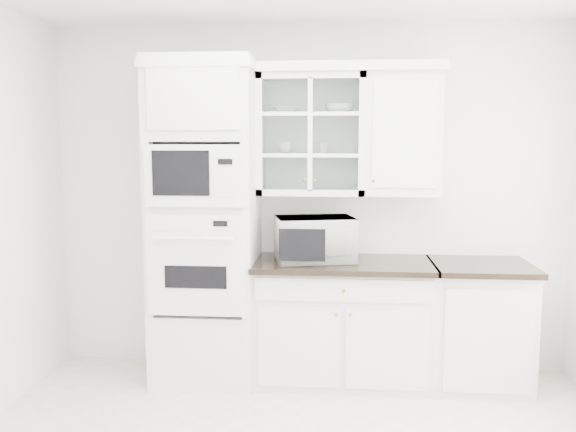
{
  "coord_description": "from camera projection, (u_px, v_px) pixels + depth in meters",
  "views": [
    {
      "loc": [
        0.24,
        -3.02,
        1.81
      ],
      "look_at": [
        -0.1,
        1.05,
        1.3
      ],
      "focal_mm": 38.0,
      "sensor_mm": 36.0,
      "label": 1
    }
  ],
  "objects": [
    {
      "name": "oven_column",
      "position": [
        206.0,
        222.0,
        4.55
      ],
      "size": [
        0.76,
        0.68,
        2.4
      ],
      "color": "white",
      "rests_on": "ground"
    },
    {
      "name": "bowl_b",
      "position": [
        339.0,
        109.0,
        4.53
      ],
      "size": [
        0.24,
        0.24,
        0.07
      ],
      "primitive_type": "imported",
      "rotation": [
        0.0,
        0.0,
        0.14
      ],
      "color": "white",
      "rests_on": "upper_cabinet_glass"
    },
    {
      "name": "countertop_microwave",
      "position": [
        315.0,
        239.0,
        4.52
      ],
      "size": [
        0.65,
        0.58,
        0.33
      ],
      "primitive_type": "imported",
      "rotation": [
        0.0,
        0.0,
        3.37
      ],
      "color": "white",
      "rests_on": "base_cabinet_run"
    },
    {
      "name": "cup_a",
      "position": [
        286.0,
        148.0,
        4.61
      ],
      "size": [
        0.11,
        0.11,
        0.09
      ],
      "primitive_type": "imported",
      "rotation": [
        0.0,
        0.0,
        -0.04
      ],
      "color": "white",
      "rests_on": "upper_cabinet_glass"
    },
    {
      "name": "upper_cabinet_solid",
      "position": [
        402.0,
        135.0,
        4.51
      ],
      "size": [
        0.55,
        0.33,
        0.9
      ],
      "primitive_type": "cube",
      "color": "white",
      "rests_on": "room_shell"
    },
    {
      "name": "bowl_a",
      "position": [
        287.0,
        110.0,
        4.56
      ],
      "size": [
        0.21,
        0.21,
        0.05
      ],
      "primitive_type": "imported",
      "rotation": [
        0.0,
        0.0,
        -0.03
      ],
      "color": "white",
      "rests_on": "upper_cabinet_glass"
    },
    {
      "name": "room_shell",
      "position": [
        296.0,
        146.0,
        3.44
      ],
      "size": [
        4.0,
        3.5,
        2.7
      ],
      "color": "white",
      "rests_on": "ground"
    },
    {
      "name": "upper_cabinet_glass",
      "position": [
        311.0,
        135.0,
        4.57
      ],
      "size": [
        0.8,
        0.33,
        0.9
      ],
      "color": "white",
      "rests_on": "room_shell"
    },
    {
      "name": "extra_base_cabinet",
      "position": [
        478.0,
        324.0,
        4.5
      ],
      "size": [
        0.72,
        0.67,
        0.92
      ],
      "color": "white",
      "rests_on": "ground"
    },
    {
      "name": "cup_b",
      "position": [
        323.0,
        148.0,
        4.59
      ],
      "size": [
        0.11,
        0.11,
        0.08
      ],
      "primitive_type": "imported",
      "rotation": [
        0.0,
        0.0,
        0.33
      ],
      "color": "white",
      "rests_on": "upper_cabinet_glass"
    },
    {
      "name": "crown_molding",
      "position": [
        297.0,
        69.0,
        4.49
      ],
      "size": [
        2.14,
        0.38,
        0.07
      ],
      "primitive_type": "cube",
      "color": "white",
      "rests_on": "room_shell"
    },
    {
      "name": "base_cabinet_run",
      "position": [
        343.0,
        320.0,
        4.58
      ],
      "size": [
        1.32,
        0.67,
        0.92
      ],
      "color": "white",
      "rests_on": "ground"
    }
  ]
}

